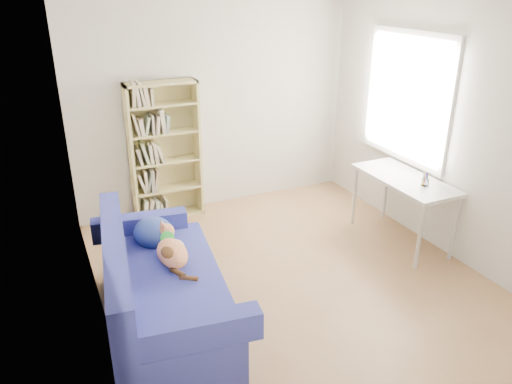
{
  "coord_description": "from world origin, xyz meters",
  "views": [
    {
      "loc": [
        -2.04,
        -3.64,
        2.7
      ],
      "look_at": [
        -0.25,
        0.28,
        0.85
      ],
      "focal_mm": 35.0,
      "sensor_mm": 36.0,
      "label": 1
    }
  ],
  "objects_px": {
    "pen_cup": "(425,180)",
    "desk": "(404,184)",
    "bookshelf": "(165,157)",
    "sofa": "(160,291)"
  },
  "relations": [
    {
      "from": "bookshelf",
      "to": "pen_cup",
      "type": "bearing_deg",
      "value": -41.28
    },
    {
      "from": "bookshelf",
      "to": "sofa",
      "type": "bearing_deg",
      "value": -107.03
    },
    {
      "from": "bookshelf",
      "to": "desk",
      "type": "xyz_separation_m",
      "value": [
        2.15,
        -1.68,
        -0.09
      ]
    },
    {
      "from": "desk",
      "to": "pen_cup",
      "type": "bearing_deg",
      "value": -80.32
    },
    {
      "from": "sofa",
      "to": "desk",
      "type": "xyz_separation_m",
      "value": [
        2.79,
        0.39,
        0.33
      ]
    },
    {
      "from": "bookshelf",
      "to": "desk",
      "type": "height_order",
      "value": "bookshelf"
    },
    {
      "from": "bookshelf",
      "to": "pen_cup",
      "type": "xyz_separation_m",
      "value": [
        2.2,
        -1.93,
        0.04
      ]
    },
    {
      "from": "bookshelf",
      "to": "desk",
      "type": "distance_m",
      "value": 2.73
    },
    {
      "from": "pen_cup",
      "to": "desk",
      "type": "bearing_deg",
      "value": 99.68
    },
    {
      "from": "bookshelf",
      "to": "pen_cup",
      "type": "relative_size",
      "value": 11.15
    }
  ]
}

